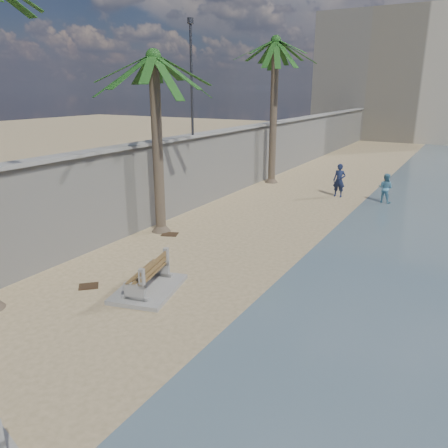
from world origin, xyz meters
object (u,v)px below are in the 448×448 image
at_px(bench_far, 148,278).
at_px(person_b, 385,186).
at_px(palm_mid, 153,59).
at_px(person_a, 339,178).
at_px(palm_back, 276,43).

xyz_separation_m(bench_far, person_b, (4.00, 14.41, 0.43)).
distance_m(palm_mid, person_b, 13.46).
bearing_deg(bench_far, person_b, 74.48).
height_order(palm_mid, person_a, palm_mid).
distance_m(bench_far, palm_back, 18.25).
bearing_deg(palm_back, bench_far, -78.71).
height_order(bench_far, palm_mid, palm_mid).
bearing_deg(bench_far, palm_mid, 124.00).
relative_size(person_a, person_b, 1.22).
bearing_deg(palm_back, palm_mid, -89.68).
height_order(palm_mid, person_b, palm_mid).
distance_m(bench_far, palm_mid, 8.52).
relative_size(bench_far, person_a, 1.26).
bearing_deg(person_a, person_b, 0.02).
relative_size(bench_far, palm_mid, 0.34).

